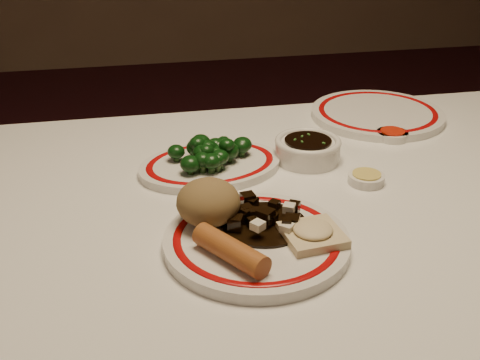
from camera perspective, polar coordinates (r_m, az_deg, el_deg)
name	(u,v)px	position (r m, az deg, el deg)	size (l,w,h in m)	color
dining_table	(302,245)	(1.06, 5.93, -6.16)	(1.20, 0.90, 0.75)	white
main_plate	(257,241)	(0.87, 1.58, -5.84)	(0.33, 0.33, 0.02)	silver
rice_mound	(208,202)	(0.89, -3.02, -2.12)	(0.10, 0.10, 0.07)	olive
spring_roll	(231,250)	(0.81, -0.89, -6.66)	(0.03, 0.03, 0.12)	#A85F29
fried_wonton	(313,233)	(0.86, 6.91, -5.01)	(0.09, 0.09, 0.02)	beige
stirfry_heap	(261,218)	(0.89, 2.02, -3.65)	(0.13, 0.13, 0.03)	black
broccoli_plate	(211,165)	(1.10, -2.81, 1.42)	(0.30, 0.27, 0.02)	silver
broccoli_pile	(211,151)	(1.08, -2.79, 2.74)	(0.16, 0.11, 0.05)	#23471C
soy_bowl	(308,150)	(1.14, 6.42, 2.80)	(0.12, 0.12, 0.04)	silver
sweet_sour_dish	(392,135)	(1.27, 14.23, 4.16)	(0.06, 0.06, 0.02)	silver
mustard_dish	(366,178)	(1.07, 11.88, 0.15)	(0.06, 0.06, 0.02)	silver
far_plate	(377,114)	(1.38, 12.89, 6.16)	(0.38, 0.38, 0.02)	silver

